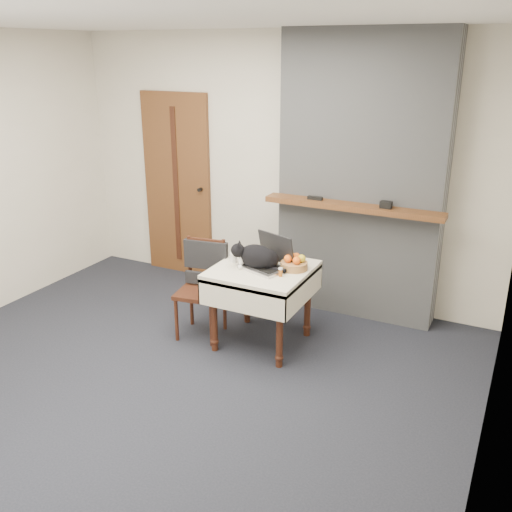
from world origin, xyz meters
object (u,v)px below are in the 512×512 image
at_px(door, 177,186).
at_px(fruit_basket, 294,263).
at_px(cream_jar, 234,258).
at_px(side_table, 262,280).
at_px(cat, 258,257).
at_px(chair, 204,274).
at_px(laptop, 269,259).
at_px(pill_bottle, 281,272).

height_order(door, fruit_basket, door).
bearing_deg(door, cream_jar, -40.40).
distance_m(door, side_table, 1.99).
xyz_separation_m(cat, chair, (-0.54, 0.00, -0.25)).
distance_m(side_table, cream_jar, 0.32).
bearing_deg(door, chair, -48.35).
height_order(door, side_table, door).
distance_m(side_table, fruit_basket, 0.31).
bearing_deg(cat, door, 124.32).
distance_m(side_table, laptop, 0.19).
xyz_separation_m(cream_jar, fruit_basket, (0.53, 0.07, 0.01)).
relative_size(door, fruit_basket, 8.90).
relative_size(cream_jar, pill_bottle, 1.03).
relative_size(cream_jar, fruit_basket, 0.33).
bearing_deg(cat, cream_jar, 151.03).
distance_m(cat, chair, 0.59).
bearing_deg(fruit_basket, cream_jar, -172.11).
xyz_separation_m(side_table, cream_jar, (-0.28, 0.02, 0.15)).
xyz_separation_m(side_table, laptop, (0.04, 0.03, 0.18)).
xyz_separation_m(door, cat, (1.56, -1.16, -0.20)).
xyz_separation_m(door, chair, (1.03, -1.15, -0.45)).
bearing_deg(laptop, pill_bottle, -20.15).
bearing_deg(fruit_basket, chair, -172.03).
distance_m(pill_bottle, fruit_basket, 0.20).
xyz_separation_m(pill_bottle, chair, (-0.78, 0.08, -0.19)).
height_order(door, chair, door).
height_order(laptop, chair, laptop).
distance_m(cat, fruit_basket, 0.30).
height_order(laptop, fruit_basket, laptop).
distance_m(cream_jar, chair, 0.34).
bearing_deg(cream_jar, cat, -9.82).
xyz_separation_m(side_table, pill_bottle, (0.21, -0.11, 0.15)).
relative_size(cat, cream_jar, 6.58).
xyz_separation_m(laptop, fruit_basket, (0.21, 0.06, -0.02)).
height_order(side_table, cream_jar, cream_jar).
height_order(side_table, fruit_basket, fruit_basket).
bearing_deg(pill_bottle, cream_jar, 166.00).
bearing_deg(fruit_basket, laptop, -164.63).
height_order(cream_jar, fruit_basket, fruit_basket).
height_order(cream_jar, chair, chair).
distance_m(fruit_basket, chair, 0.85).
relative_size(laptop, cream_jar, 6.10).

